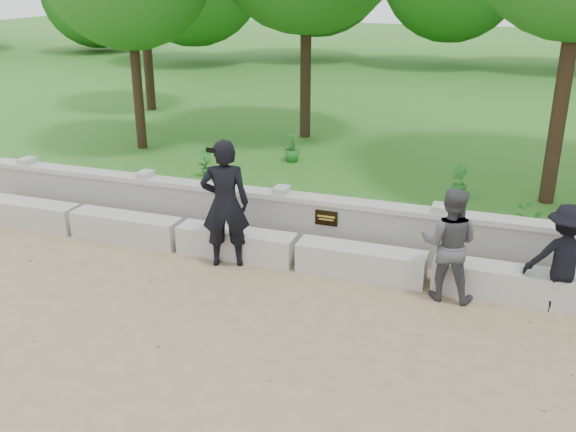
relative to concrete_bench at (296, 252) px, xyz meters
name	(u,v)px	position (x,y,z in m)	size (l,w,h in m)	color
ground	(248,327)	(0.00, -1.90, -0.22)	(80.00, 80.00, 0.00)	#9A805E
lawn	(419,108)	(0.00, 12.10, -0.10)	(40.00, 22.00, 0.25)	#32721D
concrete_bench	(296,252)	(0.00, 0.00, 0.00)	(11.90, 0.45, 0.45)	#B6B4AC
parapet_wall	(311,222)	(0.00, 0.70, 0.24)	(12.50, 0.35, 0.90)	#ABA9A2
man_main	(225,204)	(-1.03, -0.28, 0.76)	(0.84, 0.78, 1.97)	black
visitor_left	(449,244)	(2.26, -0.26, 0.57)	(0.79, 0.63, 1.60)	#424348
visitor_mid	(564,258)	(3.70, -0.10, 0.52)	(1.02, 0.68, 1.48)	black
shrub_a	(205,162)	(-2.98, 2.92, 0.33)	(0.33, 0.22, 0.62)	#277226
shrub_b	(458,182)	(2.05, 3.25, 0.35)	(0.36, 0.29, 0.65)	#277226
shrub_c	(532,225)	(3.33, 1.56, 0.31)	(0.52, 0.45, 0.58)	#277226
shrub_d	(292,147)	(-1.67, 4.59, 0.36)	(0.38, 0.34, 0.67)	#277226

